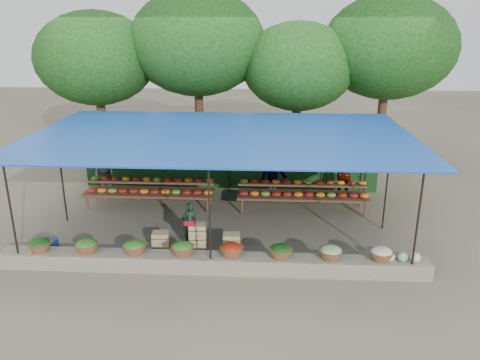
# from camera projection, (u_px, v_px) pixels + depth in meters

# --- Properties ---
(ground) EXTENTS (60.00, 60.00, 0.00)m
(ground) POSITION_uv_depth(u_px,v_px,m) (222.00, 224.00, 14.19)
(ground) COLOR brown
(ground) RESTS_ON ground
(stone_curb) EXTENTS (10.60, 0.55, 0.40)m
(stone_curb) POSITION_uv_depth(u_px,v_px,m) (211.00, 263.00, 11.53)
(stone_curb) COLOR #666251
(stone_curb) RESTS_ON ground
(stall_canopy) EXTENTS (10.80, 6.60, 2.82)m
(stall_canopy) POSITION_uv_depth(u_px,v_px,m) (221.00, 138.00, 13.39)
(stall_canopy) COLOR black
(stall_canopy) RESTS_ON ground
(produce_baskets) EXTENTS (8.98, 0.58, 0.34)m
(produce_baskets) POSITION_uv_depth(u_px,v_px,m) (207.00, 250.00, 11.42)
(produce_baskets) COLOR brown
(produce_baskets) RESTS_ON stone_curb
(netting_backdrop) EXTENTS (10.60, 0.06, 2.50)m
(netting_backdrop) POSITION_uv_depth(u_px,v_px,m) (230.00, 157.00, 16.77)
(netting_backdrop) COLOR #1B491A
(netting_backdrop) RESTS_ON ground
(tree_row) EXTENTS (16.51, 5.50, 7.12)m
(tree_row) POSITION_uv_depth(u_px,v_px,m) (248.00, 52.00, 18.40)
(tree_row) COLOR #3D2C16
(tree_row) RESTS_ON ground
(fruit_table_left) EXTENTS (4.21, 0.95, 0.93)m
(fruit_table_left) POSITION_uv_depth(u_px,v_px,m) (150.00, 189.00, 15.41)
(fruit_table_left) COLOR #533121
(fruit_table_left) RESTS_ON ground
(fruit_table_right) EXTENTS (4.21, 0.95, 0.93)m
(fruit_table_right) POSITION_uv_depth(u_px,v_px,m) (303.00, 192.00, 15.14)
(fruit_table_right) COLOR #533121
(fruit_table_right) RESTS_ON ground
(crate_counter) EXTENTS (2.38, 0.38, 0.77)m
(crate_counter) POSITION_uv_depth(u_px,v_px,m) (197.00, 240.00, 12.49)
(crate_counter) COLOR tan
(crate_counter) RESTS_ON ground
(weighing_scale) EXTENTS (0.31, 0.31, 0.33)m
(weighing_scale) POSITION_uv_depth(u_px,v_px,m) (190.00, 221.00, 12.33)
(weighing_scale) COLOR red
(weighing_scale) RESTS_ON crate_counter
(vendor_seated) EXTENTS (0.51, 0.44, 1.19)m
(vendor_seated) POSITION_uv_depth(u_px,v_px,m) (190.00, 223.00, 12.84)
(vendor_seated) COLOR #183520
(vendor_seated) RESTS_ON ground
(customer_left) EXTENTS (0.98, 0.90, 1.63)m
(customer_left) POSITION_uv_depth(u_px,v_px,m) (104.00, 174.00, 16.29)
(customer_left) COLOR slate
(customer_left) RESTS_ON ground
(customer_mid) EXTENTS (1.32, 1.23, 1.78)m
(customer_mid) POSITION_uv_depth(u_px,v_px,m) (274.00, 175.00, 15.95)
(customer_mid) COLOR slate
(customer_mid) RESTS_ON ground
(customer_right) EXTENTS (1.13, 0.66, 1.81)m
(customer_right) POSITION_uv_depth(u_px,v_px,m) (343.00, 175.00, 15.88)
(customer_right) COLOR slate
(customer_right) RESTS_ON ground
(blue_crate_front) EXTENTS (0.61, 0.51, 0.32)m
(blue_crate_front) POSITION_uv_depth(u_px,v_px,m) (15.00, 255.00, 12.02)
(blue_crate_front) COLOR navy
(blue_crate_front) RESTS_ON ground
(blue_crate_back) EXTENTS (0.60, 0.47, 0.33)m
(blue_crate_back) POSITION_uv_depth(u_px,v_px,m) (45.00, 246.00, 12.46)
(blue_crate_back) COLOR navy
(blue_crate_back) RESTS_ON ground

